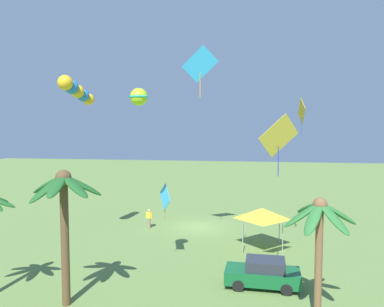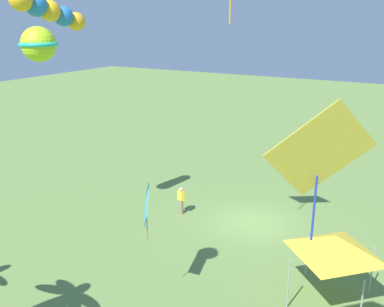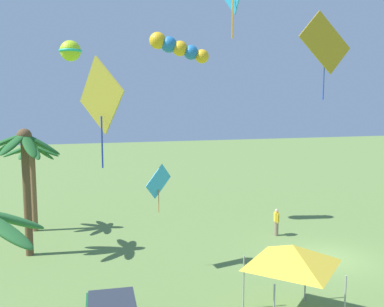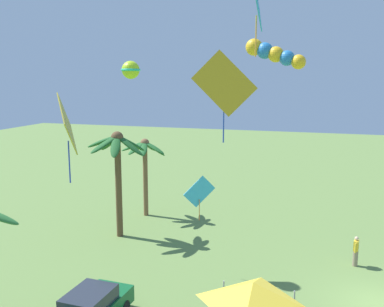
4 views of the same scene
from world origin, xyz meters
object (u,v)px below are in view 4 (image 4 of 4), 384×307
Objects in this scene: kite_diamond_5 at (199,192)px; kite_diamond_0 at (68,126)px; kite_diamond_2 at (224,85)px; palm_tree_1 at (118,156)px; palm_tree_2 at (145,156)px; kite_diamond_3 at (257,1)px; festival_tent at (253,293)px; kite_tube_4 at (273,53)px; spectator_0 at (356,251)px; kite_ball_1 at (131,70)px.

kite_diamond_0 is at bearing 156.38° from kite_diamond_5.
kite_diamond_2 is at bearing -159.83° from kite_diamond_5.
kite_diamond_2 is at bearing -142.34° from palm_tree_1.
palm_tree_2 is 15.51m from kite_diamond_3.
kite_diamond_0 is 0.93× the size of kite_diamond_3.
kite_diamond_3 is at bearing -50.27° from kite_diamond_0.
kite_diamond_0 is 6.46m from kite_diamond_2.
kite_tube_4 reaches higher than festival_tent.
festival_tent is 15.55m from kite_tube_4.
spectator_0 is 1.48× the size of kite_ball_1.
spectator_0 is 11.98m from kite_tube_4.
kite_tube_4 reaches higher than palm_tree_2.
kite_tube_4 is at bearing 52.80° from spectator_0.
kite_tube_4 is 1.58× the size of kite_diamond_5.
spectator_0 is (-4.59, -13.65, -3.46)m from palm_tree_2.
palm_tree_1 is 12.87m from kite_diamond_3.
kite_diamond_2 is at bearing -142.69° from kite_ball_1.
palm_tree_2 is at bearing 84.79° from kite_tube_4.
kite_ball_1 is at bearing 103.10° from spectator_0.
palm_tree_1 is at bearing 17.79° from kite_diamond_0.
kite_diamond_3 is 8.85m from kite_tube_4.
palm_tree_1 is at bearing 60.52° from kite_diamond_5.
kite_diamond_0 is at bearing 129.73° from kite_diamond_3.
palm_tree_1 is at bearing 45.70° from festival_tent.
kite_diamond_5 reaches higher than festival_tent.
kite_diamond_0 is 7.38m from kite_ball_1.
kite_diamond_2 is (-8.97, -6.83, -0.53)m from kite_ball_1.
palm_tree_1 is 1.80× the size of kite_tube_4.
festival_tent is at bearing 157.06° from spectator_0.
palm_tree_2 reaches higher than kite_diamond_5.
kite_tube_4 is (6.41, -6.22, 1.02)m from kite_ball_1.
kite_diamond_2 reaches higher than palm_tree_2.
spectator_0 is (-0.36, -13.60, -4.19)m from palm_tree_1.
spectator_0 is 0.65× the size of kite_diamond_2.
palm_tree_1 is 15.72m from kite_diamond_2.
spectator_0 is at bearing -47.06° from kite_diamond_0.
kite_diamond_0 is (-0.52, 6.52, 5.51)m from festival_tent.
kite_diamond_2 reaches higher than festival_tent.
kite_ball_1 is 0.31× the size of kite_diamond_3.
kite_diamond_0 reaches higher than palm_tree_2.
kite_diamond_5 is at bearing -23.62° from kite_diamond_0.
kite_diamond_3 is at bearing -120.44° from palm_tree_1.
kite_ball_1 is (-7.20, -2.43, 5.72)m from palm_tree_2.
palm_tree_2 is at bearing 35.48° from festival_tent.
kite_diamond_3 is (-5.26, -8.95, 7.61)m from palm_tree_1.
festival_tent is 7.42m from kite_diamond_2.
spectator_0 is at bearing -22.94° from festival_tent.
kite_ball_1 is (-2.97, -2.38, 4.99)m from palm_tree_1.
kite_ball_1 is at bearing 70.78° from kite_diamond_3.
palm_tree_2 is at bearing 18.65° from kite_ball_1.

